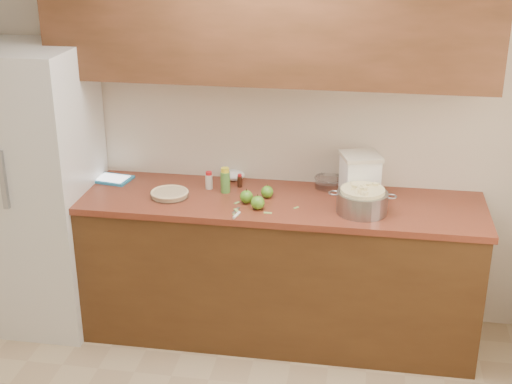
% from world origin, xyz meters
% --- Properties ---
extents(room_shell, '(3.60, 3.60, 3.60)m').
position_xyz_m(room_shell, '(0.00, 0.00, 1.30)').
color(room_shell, tan).
rests_on(room_shell, ground).
extents(counter_run, '(2.64, 0.68, 0.92)m').
position_xyz_m(counter_run, '(0.00, 1.48, 0.46)').
color(counter_run, '#4B2D15').
rests_on(counter_run, ground).
extents(upper_cabinets, '(2.60, 0.34, 0.70)m').
position_xyz_m(upper_cabinets, '(0.00, 1.63, 1.95)').
color(upper_cabinets, brown).
rests_on(upper_cabinets, room_shell).
extents(fridge, '(0.70, 0.70, 1.80)m').
position_xyz_m(fridge, '(-1.44, 1.44, 0.90)').
color(fridge, silver).
rests_on(fridge, ground).
extents(pie, '(0.24, 0.24, 0.04)m').
position_xyz_m(pie, '(-0.56, 1.41, 0.94)').
color(pie, silver).
rests_on(pie, counter_run).
extents(colander, '(0.39, 0.29, 0.14)m').
position_xyz_m(colander, '(0.59, 1.36, 0.99)').
color(colander, gray).
rests_on(colander, counter_run).
extents(flour_canister, '(0.28, 0.28, 0.27)m').
position_xyz_m(flour_canister, '(0.57, 1.60, 1.06)').
color(flour_canister, white).
rests_on(flour_canister, counter_run).
extents(tablet, '(0.26, 0.21, 0.02)m').
position_xyz_m(tablet, '(-1.00, 1.62, 0.93)').
color(tablet, teal).
rests_on(tablet, counter_run).
extents(paring_knife, '(0.05, 0.18, 0.02)m').
position_xyz_m(paring_knife, '(-0.11, 1.20, 0.93)').
color(paring_knife, gray).
rests_on(paring_knife, counter_run).
extents(lemon_bottle, '(0.06, 0.06, 0.16)m').
position_xyz_m(lemon_bottle, '(-0.24, 1.54, 1.00)').
color(lemon_bottle, '#4C8C38').
rests_on(lemon_bottle, counter_run).
extents(cinnamon_shaker, '(0.05, 0.05, 0.11)m').
position_xyz_m(cinnamon_shaker, '(-0.35, 1.58, 0.97)').
color(cinnamon_shaker, beige).
rests_on(cinnamon_shaker, counter_run).
extents(vanilla_bottle, '(0.03, 0.03, 0.09)m').
position_xyz_m(vanilla_bottle, '(-0.17, 1.64, 0.96)').
color(vanilla_bottle, black).
rests_on(vanilla_bottle, counter_run).
extents(mixing_bowl, '(0.19, 0.19, 0.07)m').
position_xyz_m(mixing_bowl, '(0.38, 1.72, 0.96)').
color(mixing_bowl, silver).
rests_on(mixing_bowl, counter_run).
extents(paper_towel, '(0.19, 0.17, 0.06)m').
position_xyz_m(paper_towel, '(-0.24, 1.76, 0.95)').
color(paper_towel, white).
rests_on(paper_towel, counter_run).
extents(apple_left, '(0.08, 0.08, 0.09)m').
position_xyz_m(apple_left, '(-0.09, 1.39, 0.96)').
color(apple_left, '#4F9121').
rests_on(apple_left, counter_run).
extents(apple_center, '(0.07, 0.07, 0.09)m').
position_xyz_m(apple_center, '(0.02, 1.49, 0.96)').
color(apple_center, '#4F9121').
rests_on(apple_center, counter_run).
extents(apple_front, '(0.08, 0.08, 0.09)m').
position_xyz_m(apple_front, '(-0.00, 1.31, 0.96)').
color(apple_front, '#4F9121').
rests_on(apple_front, counter_run).
extents(peel_a, '(0.04, 0.04, 0.00)m').
position_xyz_m(peel_a, '(-0.14, 1.38, 0.92)').
color(peel_a, '#8DB95A').
rests_on(peel_a, counter_run).
extents(peel_b, '(0.04, 0.04, 0.00)m').
position_xyz_m(peel_b, '(-0.12, 1.20, 0.92)').
color(peel_b, '#8DB95A').
rests_on(peel_b, counter_run).
extents(peel_c, '(0.04, 0.05, 0.00)m').
position_xyz_m(peel_c, '(-0.12, 1.27, 0.92)').
color(peel_c, '#8DB95A').
rests_on(peel_c, counter_run).
extents(peel_d, '(0.05, 0.02, 0.00)m').
position_xyz_m(peel_d, '(0.06, 1.26, 0.92)').
color(peel_d, '#8DB95A').
rests_on(peel_d, counter_run).
extents(peel_e, '(0.05, 0.04, 0.00)m').
position_xyz_m(peel_e, '(-0.02, 1.36, 0.92)').
color(peel_e, '#8DB95A').
rests_on(peel_e, counter_run).
extents(peel_f, '(0.03, 0.04, 0.00)m').
position_xyz_m(peel_f, '(0.21, 1.37, 0.92)').
color(peel_f, '#8DB95A').
rests_on(peel_f, counter_run).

